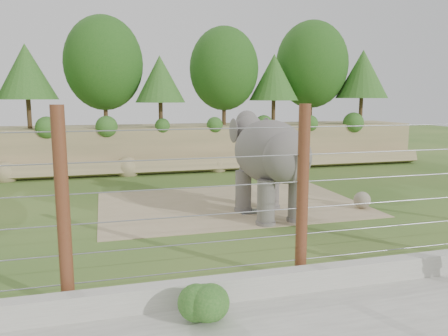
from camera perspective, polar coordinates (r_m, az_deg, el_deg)
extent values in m
plane|color=#325D1F|center=(14.38, 2.15, -7.53)|extent=(90.00, 90.00, 0.00)
cube|color=#847953|center=(26.62, -6.36, 2.86)|extent=(30.00, 4.00, 2.50)
cube|color=#847953|center=(24.49, -5.46, 0.21)|extent=(30.00, 1.37, 1.07)
cylinder|color=#3F2B19|center=(25.92, -24.10, 6.48)|extent=(0.24, 0.24, 1.58)
sphere|color=#104611|center=(25.94, -24.41, 11.20)|extent=(3.60, 3.60, 3.60)
cylinder|color=#3F2B19|center=(26.14, -15.20, 7.35)|extent=(0.24, 0.24, 1.92)
sphere|color=#104611|center=(26.20, -15.45, 13.07)|extent=(4.40, 4.40, 4.40)
cylinder|color=#3F2B19|center=(25.15, -8.26, 6.92)|extent=(0.24, 0.24, 1.40)
sphere|color=#104611|center=(25.15, -8.36, 11.25)|extent=(3.20, 3.20, 3.20)
cylinder|color=#3F2B19|center=(26.92, 0.00, 7.60)|extent=(0.24, 0.24, 1.82)
sphere|color=#104611|center=(26.97, 0.00, 12.85)|extent=(4.16, 4.16, 4.16)
cylinder|color=#3F2B19|center=(27.32, 6.47, 7.23)|extent=(0.24, 0.24, 1.50)
sphere|color=#104611|center=(27.33, 6.54, 11.51)|extent=(3.44, 3.44, 3.44)
cylinder|color=#3F2B19|center=(29.46, 11.21, 7.76)|extent=(0.24, 0.24, 2.03)
sphere|color=#104611|center=(29.53, 11.38, 13.11)|extent=(4.64, 4.64, 4.64)
cylinder|color=#3F2B19|center=(29.91, 17.43, 7.17)|extent=(0.24, 0.24, 1.64)
sphere|color=#104611|center=(29.93, 17.63, 11.44)|extent=(3.76, 3.76, 3.76)
cube|color=tan|center=(17.29, 0.71, -4.63)|extent=(10.00, 7.00, 0.02)
cube|color=#262628|center=(16.02, 3.80, -5.67)|extent=(1.00, 0.60, 0.03)
sphere|color=gray|center=(17.23, 17.59, -4.00)|extent=(0.63, 0.63, 0.63)
cube|color=#A9A69C|center=(9.93, 11.21, -13.98)|extent=(26.00, 0.35, 0.50)
cylinder|color=maroon|center=(8.92, -20.28, -5.18)|extent=(0.26, 0.26, 4.00)
cylinder|color=maroon|center=(9.83, 10.21, -3.47)|extent=(0.26, 0.26, 4.00)
cylinder|color=gray|center=(10.25, 9.97, -11.68)|extent=(20.00, 0.02, 0.02)
cylinder|color=gray|center=(10.06, 10.07, -8.48)|extent=(20.00, 0.02, 0.02)
cylinder|color=gray|center=(9.89, 10.17, -5.17)|extent=(20.00, 0.02, 0.02)
cylinder|color=gray|center=(9.77, 10.26, -1.75)|extent=(20.00, 0.02, 0.02)
cylinder|color=gray|center=(9.67, 10.36, 1.74)|extent=(20.00, 0.02, 0.02)
cylinder|color=gray|center=(9.62, 10.47, 5.29)|extent=(20.00, 0.02, 0.02)
sphere|color=#245E1C|center=(8.40, -2.19, -17.31)|extent=(0.73, 0.73, 0.73)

